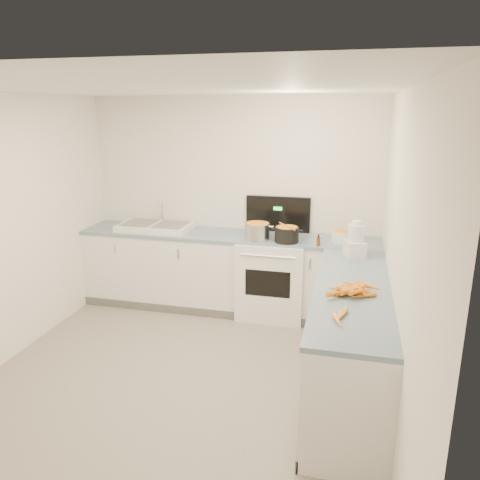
% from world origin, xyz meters
% --- Properties ---
extents(floor, '(3.50, 4.00, 0.00)m').
position_xyz_m(floor, '(0.00, 0.00, 0.00)').
color(floor, gray).
rests_on(floor, ground).
extents(ceiling, '(3.50, 4.00, 0.00)m').
position_xyz_m(ceiling, '(0.00, 0.00, 2.50)').
color(ceiling, white).
rests_on(ceiling, ground).
extents(wall_back, '(3.50, 0.00, 2.50)m').
position_xyz_m(wall_back, '(0.00, 2.00, 1.25)').
color(wall_back, white).
rests_on(wall_back, ground).
extents(wall_right, '(0.00, 4.00, 2.50)m').
position_xyz_m(wall_right, '(1.75, 0.00, 1.25)').
color(wall_right, white).
rests_on(wall_right, ground).
extents(counter_back, '(3.50, 0.62, 0.94)m').
position_xyz_m(counter_back, '(0.00, 1.70, 0.47)').
color(counter_back, white).
rests_on(counter_back, ground).
extents(counter_right, '(0.62, 2.20, 0.94)m').
position_xyz_m(counter_right, '(1.45, 0.30, 0.47)').
color(counter_right, white).
rests_on(counter_right, ground).
extents(stove, '(0.76, 0.65, 1.36)m').
position_xyz_m(stove, '(0.55, 1.69, 0.47)').
color(stove, white).
rests_on(stove, ground).
extents(sink, '(0.86, 0.52, 0.31)m').
position_xyz_m(sink, '(-0.90, 1.70, 0.98)').
color(sink, white).
rests_on(sink, counter_back).
extents(steel_pot, '(0.36, 0.36, 0.21)m').
position_xyz_m(steel_pot, '(0.39, 1.54, 1.02)').
color(steel_pot, silver).
rests_on(steel_pot, stove).
extents(black_pot, '(0.33, 0.33, 0.19)m').
position_xyz_m(black_pot, '(0.72, 1.53, 1.01)').
color(black_pot, black).
rests_on(black_pot, stove).
extents(wooden_spoon, '(0.23, 0.32, 0.02)m').
position_xyz_m(wooden_spoon, '(0.72, 1.53, 1.12)').
color(wooden_spoon, '#AD7A47').
rests_on(wooden_spoon, black_pot).
extents(mixing_bowl, '(0.26, 0.26, 0.12)m').
position_xyz_m(mixing_bowl, '(1.32, 1.69, 1.00)').
color(mixing_bowl, white).
rests_on(mixing_bowl, counter_back).
extents(extract_bottle, '(0.04, 0.04, 0.10)m').
position_xyz_m(extract_bottle, '(1.07, 1.46, 0.99)').
color(extract_bottle, '#593319').
rests_on(extract_bottle, counter_back).
extents(spice_jar, '(0.05, 0.05, 0.08)m').
position_xyz_m(spice_jar, '(1.07, 1.51, 0.98)').
color(spice_jar, '#E5B266').
rests_on(spice_jar, counter_back).
extents(food_processor, '(0.23, 0.26, 0.36)m').
position_xyz_m(food_processor, '(1.45, 1.18, 1.09)').
color(food_processor, white).
rests_on(food_processor, counter_right).
extents(carrot_pile, '(0.43, 0.35, 0.08)m').
position_xyz_m(carrot_pile, '(1.46, 0.15, 0.97)').
color(carrot_pile, orange).
rests_on(carrot_pile, counter_right).
extents(peeled_carrots, '(0.12, 0.29, 0.04)m').
position_xyz_m(peeled_carrots, '(1.37, -0.34, 0.96)').
color(peeled_carrots, orange).
rests_on(peeled_carrots, counter_right).
extents(peelings, '(0.24, 0.27, 0.01)m').
position_xyz_m(peelings, '(-1.08, 1.73, 1.02)').
color(peelings, tan).
rests_on(peelings, sink).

